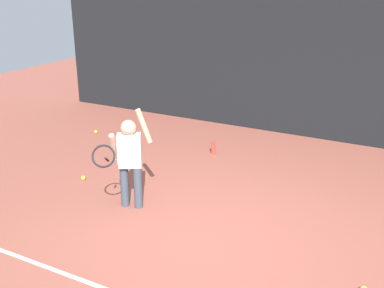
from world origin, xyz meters
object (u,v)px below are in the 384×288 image
at_px(tennis_ball_4, 96,132).
at_px(tennis_player, 129,156).
at_px(tennis_ball_1, 83,178).
at_px(water_bottle, 213,148).

bearing_deg(tennis_ball_4, tennis_player, -42.83).
bearing_deg(tennis_ball_1, tennis_ball_4, 124.12).
distance_m(tennis_player, tennis_ball_1, 1.38).
distance_m(water_bottle, tennis_ball_4, 2.50).
xyz_separation_m(water_bottle, tennis_ball_4, (-2.50, -0.08, -0.08)).
distance_m(water_bottle, tennis_ball_1, 2.28).
height_order(tennis_player, tennis_ball_1, tennis_player).
bearing_deg(tennis_player, water_bottle, 56.59).
relative_size(tennis_player, tennis_ball_4, 20.46).
height_order(tennis_ball_1, tennis_ball_4, same).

